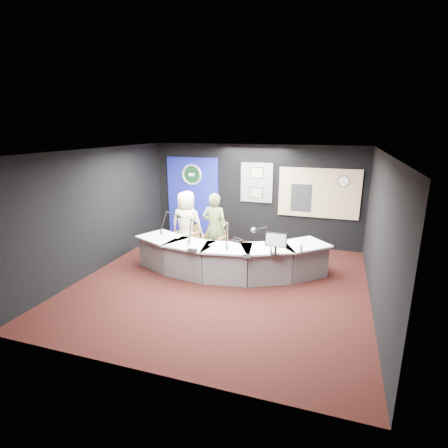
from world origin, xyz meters
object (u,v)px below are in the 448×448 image
(broadcast_desk, at_px, (227,258))
(armchair_right, at_px, (215,243))
(person_man, at_px, (187,224))
(armchair_left, at_px, (187,238))
(person_woman, at_px, (215,227))

(broadcast_desk, distance_m, armchair_right, 0.89)
(broadcast_desk, xyz_separation_m, armchair_right, (-0.54, 0.70, 0.08))
(person_man, bearing_deg, broadcast_desk, 149.38)
(broadcast_desk, relative_size, armchair_left, 4.66)
(broadcast_desk, height_order, armchair_right, armchair_right)
(broadcast_desk, distance_m, person_woman, 1.01)
(armchair_left, distance_m, person_man, 0.37)
(broadcast_desk, height_order, armchair_left, armchair_left)
(armchair_right, distance_m, person_man, 0.89)
(broadcast_desk, relative_size, person_man, 2.63)
(broadcast_desk, distance_m, person_man, 1.62)
(armchair_left, relative_size, person_man, 0.56)
(armchair_right, xyz_separation_m, person_woman, (0.00, 0.00, 0.41))
(armchair_left, height_order, armchair_right, armchair_left)
(armchair_right, xyz_separation_m, person_man, (-0.79, 0.08, 0.40))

